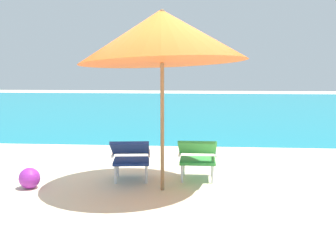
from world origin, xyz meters
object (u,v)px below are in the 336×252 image
Objects in this scene: lounge_chair_right at (198,155)px; beach_ball at (30,178)px; beach_umbrella_center at (162,36)px; lounge_chair_left at (131,155)px.

lounge_chair_right is 3.02× the size of beach_ball.
beach_umbrella_center is at bearing -137.79° from lounge_chair_right.
lounge_chair_right reaches higher than beach_ball.
lounge_chair_left is 3.22× the size of beach_ball.
lounge_chair_right is at bearing 42.21° from beach_umbrella_center.
lounge_chair_left is at bearing 146.28° from beach_umbrella_center.
lounge_chair_left is 0.96m from lounge_chair_right.
beach_umbrella_center is at bearing 2.41° from beach_ball.
beach_umbrella_center reaches higher than lounge_chair_left.
beach_umbrella_center is (0.48, -0.32, 1.64)m from lounge_chair_left.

